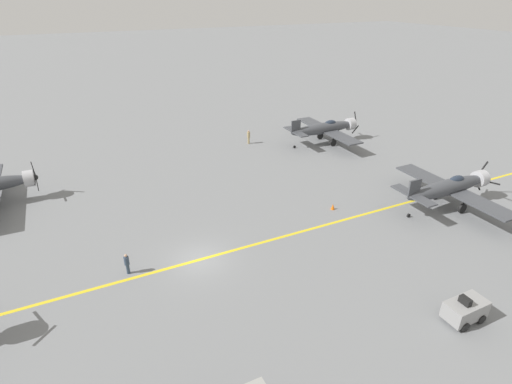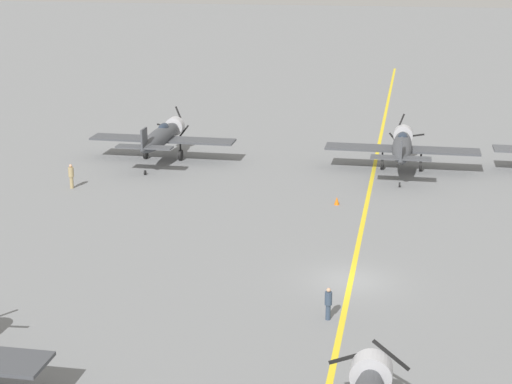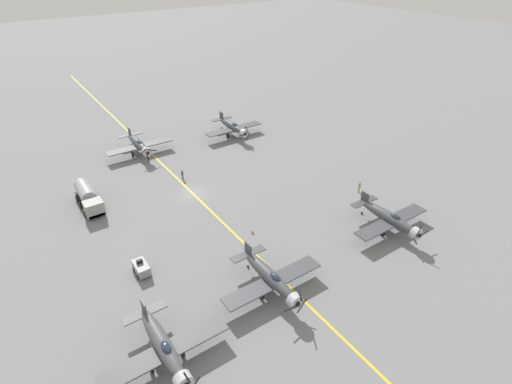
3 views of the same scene
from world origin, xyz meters
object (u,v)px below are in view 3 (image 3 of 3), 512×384
Objects in this scene: fuel_tanker at (88,198)px; ground_crew_walking at (359,187)px; airplane_far_center at (271,278)px; airplane_near_center at (139,144)px; traffic_cone at (253,232)px; airplane_far_right at (164,346)px; tow_tractor at (141,268)px; airplane_far_left at (390,218)px; ground_crew_inspecting at (182,174)px; airplane_near_left at (233,127)px.

ground_crew_walking is at bearing 151.54° from fuel_tanker.
airplane_far_center is 41.17m from airplane_near_center.
ground_crew_walking is 19.50m from traffic_cone.
airplane_far_right is 4.62× the size of tow_tractor.
fuel_tanker is (12.26, 12.68, -0.50)m from airplane_near_center.
airplane_far_left is 21.82× the size of traffic_cone.
airplane_far_right reaches higher than ground_crew_walking.
airplane_near_center is 31.68m from traffic_cone.
ground_crew_inspecting is at bearing -85.94° from traffic_cone.
traffic_cone is at bearing 71.95° from airplane_near_left.
airplane_near_left is 4.62× the size of tow_tractor.
airplane_far_right is 1.00× the size of airplane_far_center.
airplane_near_left is at bearing 178.34° from airplane_near_center.
fuel_tanker reaches higher than tow_tractor.
fuel_tanker reaches higher than ground_crew_walking.
airplane_far_right reaches higher than airplane_near_left.
airplane_far_center is at bearing 21.35° from ground_crew_walking.
airplane_far_right reaches higher than tow_tractor.
airplane_near_center reaches higher than ground_crew_inspecting.
ground_crew_inspecting is at bearing -106.24° from airplane_far_center.
airplane_far_left reaches higher than tow_tractor.
traffic_cone is at bearing -123.52° from airplane_far_center.
fuel_tanker is (-1.16, -30.10, -0.50)m from airplane_far_right.
airplane_far_left is 4.62× the size of tow_tractor.
airplane_far_center is at bearing 112.70° from fuel_tanker.
airplane_near_left is 32.34m from traffic_cone.
airplane_near_left is (0.70, -38.43, 0.00)m from airplane_far_left.
ground_crew_walking reaches higher than ground_crew_inspecting.
airplane_far_left is (-19.13, 41.04, 0.00)m from airplane_near_center.
ground_crew_inspecting is (-14.74, 0.14, -0.62)m from fuel_tanker.
tow_tractor is 14.88m from traffic_cone.
airplane_far_right is 7.39× the size of ground_crew_inspecting.
airplane_near_left is at bearing -161.86° from fuel_tanker.
fuel_tanker is 4.42× the size of ground_crew_walking.
ground_crew_walking is 28.26m from ground_crew_inspecting.
airplane_far_right is at bearing 16.46° from ground_crew_walking.
airplane_far_center is 19.47m from airplane_far_left.
airplane_near_left is (-18.77, -38.55, -0.00)m from airplane_far_center.
fuel_tanker is (31.39, -28.37, -0.50)m from airplane_far_left.
tow_tractor is (-1.22, 17.72, -0.72)m from fuel_tanker.
ground_crew_inspecting is at bearing 107.35° from airplane_near_center.
ground_crew_walking is at bearing 178.43° from traffic_cone.
fuel_tanker is at bearing -77.86° from airplane_far_center.
airplane_near_left is 6.62× the size of ground_crew_walking.
tow_tractor is at bearing 93.92° from fuel_tanker.
ground_crew_walking is (-4.85, 29.32, -1.02)m from airplane_near_left.
airplane_far_right is 1.00× the size of airplane_near_center.
ground_crew_walking is at bearing -169.22° from airplane_far_center.
tow_tractor is 34.36m from ground_crew_walking.
airplane_near_center is 1.50× the size of fuel_tanker.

